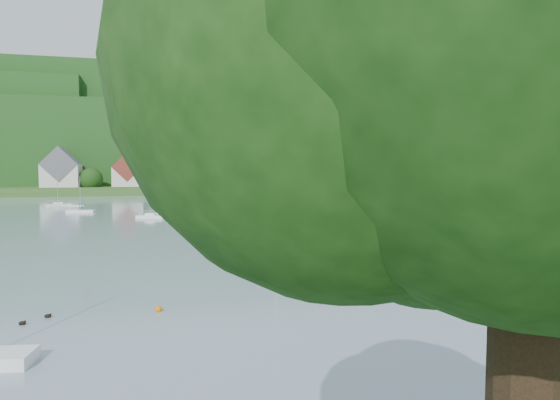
# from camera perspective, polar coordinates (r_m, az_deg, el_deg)

# --- Properties ---
(near_tree) EXTENTS (8.40, 8.50, 13.70)m
(near_tree) POSITION_cam_1_polar(r_m,az_deg,el_deg) (5.73, 27.34, 16.55)
(near_tree) COLOR black
(near_tree) RESTS_ON near_bank
(far_shore_strip) EXTENTS (600.00, 60.00, 3.00)m
(far_shore_strip) POSITION_cam_1_polar(r_m,az_deg,el_deg) (211.77, -9.79, 1.42)
(far_shore_strip) COLOR #2C4E1D
(far_shore_strip) RESTS_ON ground
(forested_ridge) EXTENTS (620.00, 181.22, 69.89)m
(forested_ridge) POSITION_cam_1_polar(r_m,az_deg,el_deg) (280.42, -10.59, 6.33)
(forested_ridge) COLOR #133C13
(forested_ridge) RESTS_ON ground
(village_building_0) EXTENTS (14.00, 10.40, 16.00)m
(village_building_0) POSITION_cam_1_polar(r_m,az_deg,el_deg) (202.79, -25.33, 3.29)
(village_building_0) COLOR silver
(village_building_0) RESTS_ON far_shore_strip
(village_building_1) EXTENTS (12.00, 9.36, 14.00)m
(village_building_1) POSITION_cam_1_polar(r_m,az_deg,el_deg) (201.03, -18.21, 3.24)
(village_building_1) COLOR silver
(village_building_1) RESTS_ON far_shore_strip
(village_building_2) EXTENTS (16.00, 11.44, 18.00)m
(village_building_2) POSITION_cam_1_polar(r_m,az_deg,el_deg) (200.01, -8.19, 3.82)
(village_building_2) COLOR silver
(village_building_2) RESTS_ON far_shore_strip
(village_building_3) EXTENTS (13.00, 10.40, 15.50)m
(village_building_3) POSITION_cam_1_polar(r_m,az_deg,el_deg) (205.42, 3.07, 3.62)
(village_building_3) COLOR silver
(village_building_3) RESTS_ON far_shore_strip
(village_building_4) EXTENTS (15.00, 10.40, 16.50)m
(village_building_4) POSITION_cam_1_polar(r_m,az_deg,el_deg) (225.78, 13.84, 3.56)
(village_building_4) COLOR silver
(village_building_4) RESTS_ON far_shore_strip
(near_sailboat_1) EXTENTS (4.70, 1.38, 6.32)m
(near_sailboat_1) POSITION_cam_1_polar(r_m,az_deg,el_deg) (43.91, -0.49, -8.59)
(near_sailboat_1) COLOR navy
(near_sailboat_1) RESTS_ON ground
(mooring_buoy_0) EXTENTS (0.50, 0.50, 0.50)m
(mooring_buoy_0) POSITION_cam_1_polar(r_m,az_deg,el_deg) (33.92, -14.74, -13.11)
(mooring_buoy_0) COLOR orange
(mooring_buoy_0) RESTS_ON ground
(mooring_buoy_2) EXTENTS (0.47, 0.47, 0.47)m
(mooring_buoy_2) POSITION_cam_1_polar(r_m,az_deg,el_deg) (62.10, 22.84, -5.61)
(mooring_buoy_2) COLOR orange
(mooring_buoy_2) RESTS_ON ground
(mooring_buoy_3) EXTENTS (0.42, 0.42, 0.42)m
(mooring_buoy_3) POSITION_cam_1_polar(r_m,az_deg,el_deg) (66.26, 10.14, -4.80)
(mooring_buoy_3) COLOR orange
(mooring_buoy_3) RESTS_ON ground
(mooring_buoy_4) EXTENTS (0.40, 0.40, 0.40)m
(mooring_buoy_4) POSITION_cam_1_polar(r_m,az_deg,el_deg) (66.92, 23.82, -4.98)
(mooring_buoy_4) COLOR silver
(mooring_buoy_4) RESTS_ON ground
(duck_pair) EXTENTS (1.66, 1.48, 0.32)m
(duck_pair) POSITION_cam_1_polar(r_m,az_deg,el_deg) (34.65, -27.89, -12.87)
(duck_pair) COLOR black
(duck_pair) RESTS_ON ground
(far_sailboat_cluster) EXTENTS (189.08, 69.38, 8.71)m
(far_sailboat_cluster) POSITION_cam_1_polar(r_m,az_deg,el_deg) (126.98, -5.34, -0.54)
(far_sailboat_cluster) COLOR white
(far_sailboat_cluster) RESTS_ON ground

